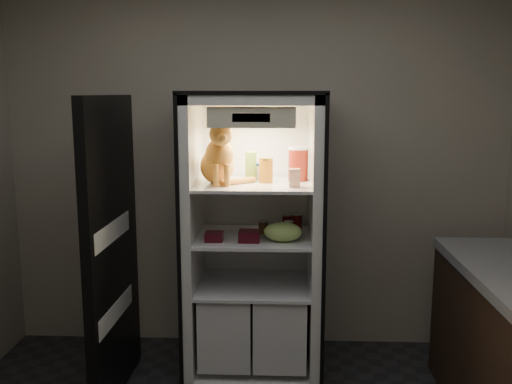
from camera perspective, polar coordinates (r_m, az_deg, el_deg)
room_shell at (r=2.32m, az=-1.74°, el=3.86°), size 3.60×3.60×3.60m
refrigerator at (r=3.84m, az=-0.20°, el=-6.31°), size 0.90×0.72×1.88m
fridge_door at (r=3.59m, az=-14.23°, el=-5.74°), size 0.08×0.87×1.85m
tabby_cat at (r=3.62m, az=-3.77°, el=3.34°), size 0.39×0.43×0.43m
parmesan_shaker at (r=3.72m, az=-0.52°, el=2.56°), size 0.07×0.07×0.19m
mayo_tub at (r=3.76m, az=0.39°, el=2.04°), size 0.08×0.08×0.12m
salsa_jar at (r=3.68m, az=1.00°, el=2.20°), size 0.09×0.09×0.16m
pepper_jar at (r=3.77m, az=4.24°, el=2.84°), size 0.13×0.13×0.22m
cream_carton at (r=3.51m, az=3.88°, el=1.42°), size 0.07×0.07×0.11m
soda_can_a at (r=3.83m, az=3.11°, el=-3.16°), size 0.06×0.06×0.12m
soda_can_b at (r=3.77m, az=4.06°, el=-3.22°), size 0.07×0.07×0.14m
soda_can_c at (r=3.68m, az=3.31°, el=-3.77°), size 0.06×0.06×0.11m
condiment_jar at (r=3.79m, az=0.72°, el=-3.49°), size 0.06×0.06×0.09m
grape_bag at (r=3.59m, az=2.70°, el=-4.01°), size 0.24×0.18×0.12m
berry_box_left at (r=3.61m, az=-4.21°, el=-4.47°), size 0.11×0.11×0.06m
berry_box_right at (r=3.60m, az=-0.67°, el=-4.42°), size 0.13×0.13×0.07m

